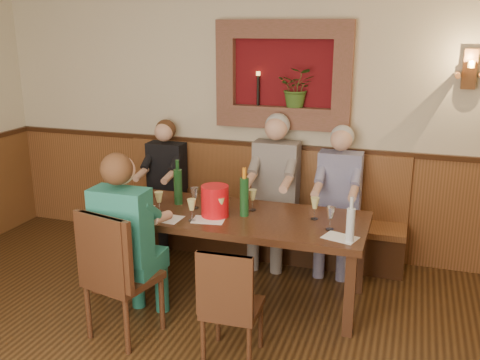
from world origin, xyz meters
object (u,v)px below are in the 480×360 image
object	(u,v)px
bench	(258,223)
spittoon_bucket	(215,201)
person_bench_right	(337,211)
water_bottle	(350,224)
chair_near_left	(123,299)
dining_table	(227,222)
wine_bottle_green_a	(244,196)
person_bench_mid	(273,201)
wine_bottle_green_b	(178,186)
person_chair_front	(130,257)
person_bench_left	(164,195)
chair_near_right	(232,326)

from	to	relation	value
bench	spittoon_bucket	size ratio (longest dim) A/B	11.16
person_bench_right	spittoon_bucket	bearing A→B (deg)	-134.72
bench	water_bottle	xyz separation A→B (m)	(1.09, -1.24, 0.56)
chair_near_left	spittoon_bucket	xyz separation A→B (m)	(0.45, 0.82, 0.58)
dining_table	spittoon_bucket	size ratio (longest dim) A/B	8.93
spittoon_bucket	water_bottle	size ratio (longest dim) A/B	0.76
person_bench_right	wine_bottle_green_a	world-z (taller)	person_bench_right
bench	person_bench_mid	size ratio (longest dim) A/B	2.00
person_bench_right	spittoon_bucket	xyz separation A→B (m)	(-0.91, -0.92, 0.30)
chair_near_left	person_bench_right	bearing A→B (deg)	65.24
bench	person_bench_mid	distance (m)	0.37
bench	wine_bottle_green_b	world-z (taller)	wine_bottle_green_b
person_chair_front	wine_bottle_green_b	world-z (taller)	person_chair_front
wine_bottle_green_b	dining_table	bearing A→B (deg)	-12.50
dining_table	person_bench_mid	size ratio (longest dim) A/B	1.60
water_bottle	person_chair_front	bearing A→B (deg)	-163.57
spittoon_bucket	wine_bottle_green_a	distance (m)	0.25
dining_table	wine_bottle_green_a	bearing A→B (deg)	-0.04
person_bench_left	person_bench_mid	distance (m)	1.22
person_chair_front	water_bottle	xyz separation A→B (m)	(1.61, 0.48, 0.29)
bench	spittoon_bucket	bearing A→B (deg)	-94.44
person_chair_front	water_bottle	world-z (taller)	person_chair_front
chair_near_left	water_bottle	xyz separation A→B (m)	(1.62, 0.60, 0.59)
wine_bottle_green_b	chair_near_right	bearing A→B (deg)	-50.05
bench	person_bench_mid	xyz separation A→B (m)	(0.20, -0.11, 0.30)
dining_table	water_bottle	bearing A→B (deg)	-15.48
spittoon_bucket	wine_bottle_green_a	world-z (taller)	wine_bottle_green_a
dining_table	wine_bottle_green_b	distance (m)	0.58
wine_bottle_green_a	person_bench_mid	bearing A→B (deg)	87.17
chair_near_right	person_bench_left	distance (m)	2.27
chair_near_right	water_bottle	xyz separation A→B (m)	(0.72, 0.63, 0.64)
person_bench_mid	wine_bottle_green_b	size ratio (longest dim) A/B	3.62
person_bench_mid	spittoon_bucket	bearing A→B (deg)	-106.67
spittoon_bucket	person_bench_right	bearing A→B (deg)	45.28
chair_near_left	spittoon_bucket	bearing A→B (deg)	74.48
chair_near_right	water_bottle	size ratio (longest dim) A/B	2.49
water_bottle	wine_bottle_green_b	bearing A→B (deg)	165.47
person_chair_front	spittoon_bucket	xyz separation A→B (m)	(0.45, 0.69, 0.28)
chair_near_left	wine_bottle_green_b	size ratio (longest dim) A/B	2.53
chair_near_left	wine_bottle_green_a	xyz separation A→B (m)	(0.69, 0.91, 0.62)
bench	water_bottle	bearing A→B (deg)	-48.86
chair_near_right	person_chair_front	world-z (taller)	person_chair_front
chair_near_right	person_chair_front	xyz separation A→B (m)	(-0.89, 0.16, 0.34)
chair_near_right	person_bench_mid	xyz separation A→B (m)	(-0.17, 1.77, 0.37)
wine_bottle_green_a	chair_near_left	bearing A→B (deg)	-127.15
chair_near_right	wine_bottle_green_b	bearing A→B (deg)	127.55
wine_bottle_green_b	water_bottle	bearing A→B (deg)	-14.53
bench	chair_near_right	world-z (taller)	bench
person_bench_left	dining_table	bearing A→B (deg)	-39.38
bench	dining_table	bearing A→B (deg)	-90.00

